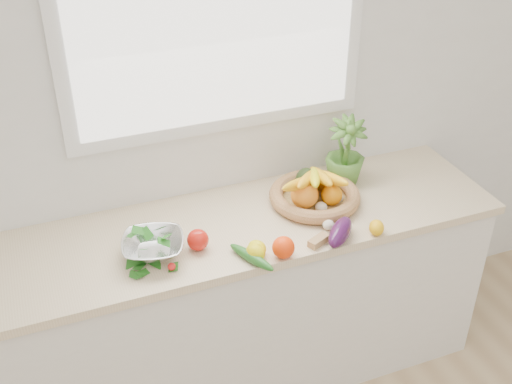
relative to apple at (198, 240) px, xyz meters
name	(u,v)px	position (x,y,z in m)	size (l,w,h in m)	color
back_wall	(218,97)	(0.23, 0.41, 0.41)	(4.50, 0.02, 2.70)	white
counter_cabinet	(244,304)	(0.23, 0.11, -0.51)	(2.20, 0.58, 0.86)	silver
countertop	(243,226)	(0.23, 0.11, -0.06)	(2.24, 0.62, 0.04)	beige
window_frame	(215,3)	(0.23, 0.39, 0.81)	(1.30, 0.03, 1.10)	white
window_pane	(217,5)	(0.23, 0.37, 0.81)	(1.18, 0.01, 0.98)	white
orange_loose	(283,247)	(0.30, -0.17, 0.00)	(0.09, 0.09, 0.09)	#FF3A08
lemon_a	(257,248)	(0.21, -0.12, -0.01)	(0.06, 0.08, 0.06)	yellow
lemon_b	(377,228)	(0.71, -0.17, -0.01)	(0.06, 0.08, 0.06)	#FAB30D
lemon_c	(256,252)	(0.19, -0.15, -0.01)	(0.07, 0.08, 0.07)	yellow
apple	(198,240)	(0.00, 0.00, 0.00)	(0.09, 0.09, 0.09)	red
ginger	(319,241)	(0.46, -0.15, -0.03)	(0.10, 0.04, 0.03)	tan
garlic_a	(338,198)	(0.68, 0.10, -0.02)	(0.05, 0.05, 0.04)	beige
garlic_b	(321,207)	(0.57, 0.06, -0.02)	(0.05, 0.05, 0.05)	white
garlic_c	(328,225)	(0.55, -0.07, -0.02)	(0.05, 0.05, 0.04)	silver
eggplant	(340,232)	(0.55, -0.16, 0.00)	(0.08, 0.21, 0.08)	#350F39
cucumber	(251,257)	(0.17, -0.15, -0.02)	(0.04, 0.23, 0.04)	#1B5C1C
radish	(172,267)	(-0.13, -0.09, -0.03)	(0.03, 0.03, 0.03)	red
potted_herb	(346,152)	(0.79, 0.25, 0.11)	(0.18, 0.18, 0.33)	#4A7E2E
fruit_basket	(314,192)	(0.58, 0.14, 0.01)	(0.53, 0.53, 0.20)	tan
colander_with_spinach	(153,243)	(-0.18, 0.02, 0.02)	(0.30, 0.30, 0.12)	silver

